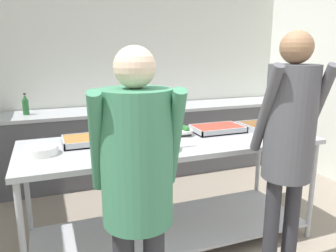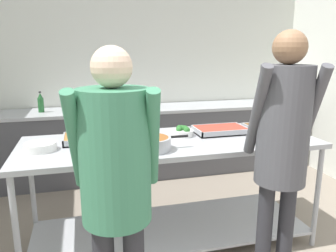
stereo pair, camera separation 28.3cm
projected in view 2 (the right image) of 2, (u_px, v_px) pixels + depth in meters
name	position (u px, v px, depth m)	size (l,w,h in m)	color
wall_rear	(142.00, 76.00, 4.62)	(4.86, 0.06, 2.65)	silver
back_counter	(148.00, 141.00, 4.47)	(4.70, 0.65, 0.93)	#4C4C51
serving_counter	(171.00, 174.00, 2.83)	(2.47, 0.89, 0.94)	#ADAFB5
plate_stack	(40.00, 147.00, 2.47)	(0.24, 0.24, 0.06)	white
serving_tray_greens	(88.00, 138.00, 2.72)	(0.40, 0.32, 0.05)	#ADAFB5
sauce_pan	(151.00, 143.00, 2.48)	(0.45, 0.31, 0.10)	#ADAFB5
broccoli_bowl	(182.00, 132.00, 2.89)	(0.19, 0.19, 0.09)	silver
serving_tray_vegetables	(220.00, 130.00, 3.00)	(0.47, 0.31, 0.05)	#ADAFB5
serving_tray_roast	(268.00, 128.00, 3.06)	(0.38, 0.34, 0.05)	#ADAFB5
guest_serving_left	(116.00, 172.00, 1.74)	(0.51, 0.39, 1.70)	#2D2D33
guest_serving_right	(282.00, 138.00, 2.10)	(0.48, 0.42, 1.80)	#2D2D33
water_bottle	(41.00, 103.00, 4.01)	(0.07, 0.07, 0.25)	#23602D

